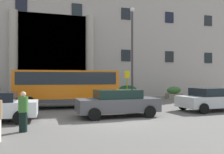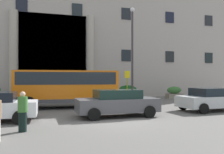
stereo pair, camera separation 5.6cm
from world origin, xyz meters
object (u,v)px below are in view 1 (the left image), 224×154
at_px(white_taxi_kerbside, 211,99).
at_px(pedestrian_child_trailing, 23,112).
at_px(orange_minibus, 67,85).
at_px(parked_estate_mid, 117,103).
at_px(hedge_planter_entrance_left, 128,93).
at_px(hedge_planter_far_west, 174,93).
at_px(bus_stop_sign, 127,83).
at_px(lamppost_plaza_centre, 132,47).

height_order(white_taxi_kerbside, pedestrian_child_trailing, pedestrian_child_trailing).
height_order(orange_minibus, parked_estate_mid, orange_minibus).
bearing_deg(orange_minibus, hedge_planter_entrance_left, 42.35).
distance_m(orange_minibus, pedestrian_child_trailing, 7.42).
distance_m(hedge_planter_far_west, parked_estate_mid, 12.98).
bearing_deg(hedge_planter_far_west, orange_minibus, -157.37).
bearing_deg(parked_estate_mid, hedge_planter_entrance_left, 65.44).
relative_size(hedge_planter_far_west, pedestrian_child_trailing, 1.07).
bearing_deg(white_taxi_kerbside, hedge_planter_entrance_left, 101.93).
relative_size(hedge_planter_entrance_left, parked_estate_mid, 0.43).
bearing_deg(white_taxi_kerbside, hedge_planter_far_west, 70.15).
height_order(hedge_planter_far_west, parked_estate_mid, parked_estate_mid).
relative_size(orange_minibus, bus_stop_sign, 2.62).
distance_m(hedge_planter_far_west, white_taxi_kerbside, 9.26).
bearing_deg(parked_estate_mid, white_taxi_kerbside, 2.84).
bearing_deg(bus_stop_sign, white_taxi_kerbside, -62.47).
bearing_deg(lamppost_plaza_centre, parked_estate_mid, -117.10).
height_order(hedge_planter_entrance_left, pedestrian_child_trailing, pedestrian_child_trailing).
bearing_deg(white_taxi_kerbside, pedestrian_child_trailing, -168.08).
xyz_separation_m(parked_estate_mid, white_taxi_kerbside, (6.34, 0.43, -0.00)).
relative_size(hedge_planter_entrance_left, white_taxi_kerbside, 0.44).
xyz_separation_m(orange_minibus, hedge_planter_far_west, (11.24, 4.69, -0.96)).
height_order(bus_stop_sign, hedge_planter_entrance_left, bus_stop_sign).
height_order(bus_stop_sign, parked_estate_mid, bus_stop_sign).
height_order(hedge_planter_entrance_left, white_taxi_kerbside, white_taxi_kerbside).
xyz_separation_m(hedge_planter_far_west, pedestrian_child_trailing, (-13.61, -11.67, 0.18)).
bearing_deg(lamppost_plaza_centre, hedge_planter_far_west, 20.39).
bearing_deg(hedge_planter_entrance_left, orange_minibus, -142.86).
xyz_separation_m(parked_estate_mid, lamppost_plaza_centre, (3.73, 7.29, 4.02)).
bearing_deg(hedge_planter_far_west, bus_stop_sign, -157.26).
relative_size(white_taxi_kerbside, pedestrian_child_trailing, 2.77).
bearing_deg(hedge_planter_entrance_left, parked_estate_mid, -113.49).
bearing_deg(white_taxi_kerbside, lamppost_plaza_centre, 108.18).
bearing_deg(parked_estate_mid, lamppost_plaza_centre, 61.83).
distance_m(orange_minibus, lamppost_plaza_centre, 7.24).
xyz_separation_m(parked_estate_mid, pedestrian_child_trailing, (-4.54, -2.40, 0.02)).
height_order(orange_minibus, white_taxi_kerbside, orange_minibus).
height_order(hedge_planter_far_west, pedestrian_child_trailing, pedestrian_child_trailing).
xyz_separation_m(hedge_planter_far_west, parked_estate_mid, (-9.08, -9.28, 0.15)).
relative_size(parked_estate_mid, white_taxi_kerbside, 1.02).
bearing_deg(hedge_planter_far_west, hedge_planter_entrance_left, 179.89).
bearing_deg(orange_minibus, hedge_planter_far_west, 27.84).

